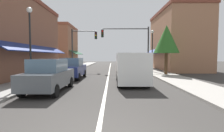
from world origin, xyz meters
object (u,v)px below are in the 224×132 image
object	(u,v)px
parked_car_second_left	(72,68)
street_lamp_left_near	(30,33)
traffic_signal_mast_arm	(131,41)
traffic_signal_left_corner	(81,43)
street_lamp_right_mid	(152,44)
parked_car_nearest_left	(49,76)
tree_right_near	(166,39)
van_in_lane	(131,67)

from	to	relation	value
parked_car_second_left	street_lamp_left_near	size ratio (longest dim) A/B	0.80
traffic_signal_mast_arm	parked_car_second_left	bearing A→B (deg)	-131.88
parked_car_second_left	traffic_signal_left_corner	xyz separation A→B (m)	(-0.66, 7.57, 2.71)
parked_car_second_left	street_lamp_right_mid	world-z (taller)	street_lamp_right_mid
traffic_signal_mast_arm	street_lamp_right_mid	xyz separation A→B (m)	(2.33, -0.99, -0.51)
parked_car_nearest_left	tree_right_near	world-z (taller)	tree_right_near
parked_car_nearest_left	parked_car_second_left	world-z (taller)	same
tree_right_near	traffic_signal_left_corner	bearing A→B (deg)	150.93
parked_car_nearest_left	street_lamp_left_near	xyz separation A→B (m)	(-2.00, 2.14, 2.54)
parked_car_second_left	traffic_signal_left_corner	distance (m)	8.06
parked_car_nearest_left	street_lamp_right_mid	distance (m)	13.68
street_lamp_right_mid	tree_right_near	size ratio (longest dim) A/B	0.99
parked_car_second_left	street_lamp_left_near	xyz separation A→B (m)	(-2.02, -3.19, 2.54)
tree_right_near	parked_car_nearest_left	bearing A→B (deg)	-138.76
parked_car_second_left	traffic_signal_left_corner	bearing A→B (deg)	95.40
parked_car_second_left	traffic_signal_mast_arm	size ratio (longest dim) A/B	0.70
parked_car_nearest_left	traffic_signal_mast_arm	xyz separation A→B (m)	(5.77, 11.75, 2.94)
traffic_signal_mast_arm	tree_right_near	bearing A→B (deg)	-53.69
parked_car_nearest_left	parked_car_second_left	xyz separation A→B (m)	(0.02, 5.34, 0.00)
street_lamp_left_near	tree_right_near	world-z (taller)	street_lamp_left_near
street_lamp_left_near	tree_right_near	distance (m)	12.10
parked_car_second_left	tree_right_near	world-z (taller)	tree_right_near
parked_car_nearest_left	traffic_signal_left_corner	size ratio (longest dim) A/B	0.76
parked_car_second_left	traffic_signal_mast_arm	world-z (taller)	traffic_signal_mast_arm
parked_car_nearest_left	van_in_lane	bearing A→B (deg)	31.34
parked_car_second_left	tree_right_near	distance (m)	9.44
parked_car_second_left	traffic_signal_mast_arm	xyz separation A→B (m)	(5.75, 6.41, 2.94)
van_in_lane	tree_right_near	xyz separation A→B (m)	(4.03, 4.88, 2.42)
van_in_lane	traffic_signal_mast_arm	size ratio (longest dim) A/B	0.89
parked_car_nearest_left	street_lamp_right_mid	xyz separation A→B (m)	(8.10, 10.75, 2.43)
traffic_signal_mast_arm	street_lamp_left_near	bearing A→B (deg)	-128.96
traffic_signal_mast_arm	street_lamp_left_near	distance (m)	12.36
traffic_signal_left_corner	street_lamp_left_near	size ratio (longest dim) A/B	1.05
parked_car_second_left	van_in_lane	distance (m)	5.35
street_lamp_right_mid	parked_car_second_left	bearing A→B (deg)	-146.16
traffic_signal_left_corner	tree_right_near	xyz separation A→B (m)	(9.40, -5.22, -0.02)
parked_car_nearest_left	traffic_signal_mast_arm	distance (m)	13.41
street_lamp_left_near	street_lamp_right_mid	distance (m)	13.27
traffic_signal_left_corner	street_lamp_left_near	bearing A→B (deg)	-97.21
traffic_signal_left_corner	street_lamp_right_mid	size ratio (longest dim) A/B	1.09
parked_car_second_left	traffic_signal_mast_arm	distance (m)	9.10
street_lamp_right_mid	traffic_signal_left_corner	bearing A→B (deg)	166.18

